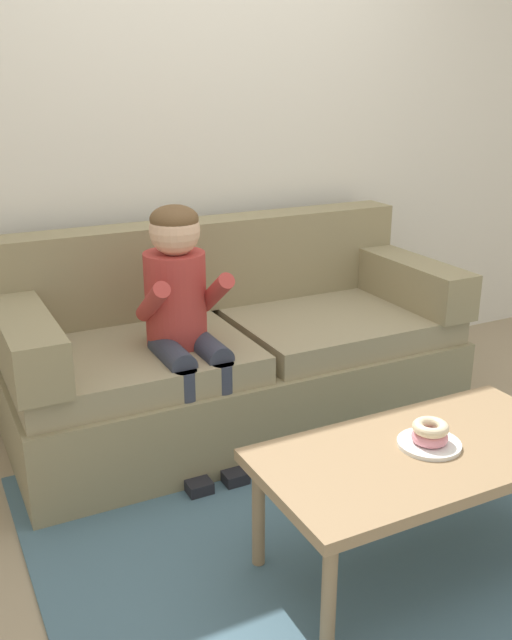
% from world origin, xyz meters
% --- Properties ---
extents(ground, '(10.00, 10.00, 0.00)m').
position_xyz_m(ground, '(0.00, 0.00, 0.00)').
color(ground, '#9E896B').
extents(wall_back, '(8.00, 0.10, 2.80)m').
position_xyz_m(wall_back, '(0.00, 1.40, 1.40)').
color(wall_back, silver).
rests_on(wall_back, ground).
extents(area_rug, '(2.33, 2.06, 0.01)m').
position_xyz_m(area_rug, '(0.00, -0.25, 0.01)').
color(area_rug, '#476675').
rests_on(area_rug, ground).
extents(couch, '(2.09, 0.90, 0.93)m').
position_xyz_m(couch, '(-0.06, 0.85, 0.34)').
color(couch, '#8C7F5B').
rests_on(couch, ground).
extents(coffee_table, '(1.11, 0.56, 0.44)m').
position_xyz_m(coffee_table, '(0.05, -0.40, 0.39)').
color(coffee_table, '#937551').
rests_on(coffee_table, ground).
extents(person_child, '(0.34, 0.58, 1.10)m').
position_xyz_m(person_child, '(-0.39, 0.64, 0.67)').
color(person_child, '#AD3833').
rests_on(person_child, ground).
extents(plate, '(0.21, 0.21, 0.01)m').
position_xyz_m(plate, '(0.08, -0.39, 0.45)').
color(plate, white).
rests_on(plate, coffee_table).
extents(donut, '(0.14, 0.14, 0.04)m').
position_xyz_m(donut, '(0.08, -0.39, 0.47)').
color(donut, pink).
rests_on(donut, plate).
extents(donut_second, '(0.15, 0.15, 0.04)m').
position_xyz_m(donut_second, '(0.08, -0.39, 0.51)').
color(donut_second, beige).
rests_on(donut_second, donut).
extents(toy_controller, '(0.23, 0.09, 0.05)m').
position_xyz_m(toy_controller, '(0.31, 0.05, 0.03)').
color(toy_controller, '#339E56').
rests_on(toy_controller, ground).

